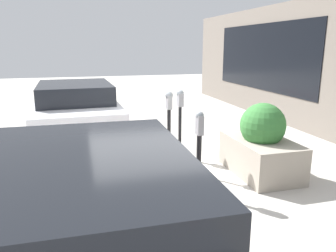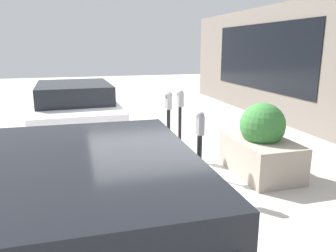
% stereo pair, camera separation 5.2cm
% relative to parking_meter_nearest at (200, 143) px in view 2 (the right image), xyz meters
% --- Properties ---
extents(ground_plane, '(40.00, 40.00, 0.00)m').
position_rel_parking_meter_nearest_xyz_m(ground_plane, '(0.92, 0.34, -0.81)').
color(ground_plane, beige).
extents(curb_strip, '(19.00, 0.16, 0.04)m').
position_rel_parking_meter_nearest_xyz_m(curb_strip, '(0.92, 0.42, -0.79)').
color(curb_strip, red).
rests_on(curb_strip, ground_plane).
extents(parking_meter_nearest, '(0.14, 0.12, 1.31)m').
position_rel_parking_meter_nearest_xyz_m(parking_meter_nearest, '(0.00, 0.00, 0.00)').
color(parking_meter_nearest, black).
rests_on(parking_meter_nearest, ground_plane).
extents(parking_meter_second, '(0.15, 0.13, 1.52)m').
position_rel_parking_meter_nearest_xyz_m(parking_meter_second, '(0.97, 0.00, 0.23)').
color(parking_meter_second, black).
rests_on(parking_meter_second, ground_plane).
extents(parking_meter_middle, '(0.19, 0.16, 1.36)m').
position_rel_parking_meter_nearest_xyz_m(parking_meter_middle, '(1.87, -0.04, 0.12)').
color(parking_meter_middle, black).
rests_on(parking_meter_middle, ground_plane).
extents(planter_box, '(1.51, 0.93, 1.30)m').
position_rel_parking_meter_nearest_xyz_m(planter_box, '(0.47, -1.37, -0.29)').
color(planter_box, '#A39989').
rests_on(planter_box, ground_plane).
extents(parked_car_front, '(4.09, 1.93, 1.49)m').
position_rel_parking_meter_nearest_xyz_m(parked_car_front, '(-2.02, 1.75, -0.02)').
color(parked_car_front, '#B7B7BC').
rests_on(parked_car_front, ground_plane).
extents(parked_car_middle, '(4.05, 1.96, 1.43)m').
position_rel_parking_meter_nearest_xyz_m(parked_car_middle, '(3.45, 1.81, -0.04)').
color(parked_car_middle, silver).
rests_on(parked_car_middle, ground_plane).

